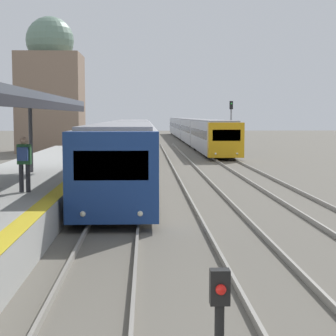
{
  "coord_description": "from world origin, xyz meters",
  "views": [
    {
      "loc": [
        0.93,
        -3.58,
        3.26
      ],
      "look_at": [
        1.68,
        14.71,
        1.55
      ],
      "focal_mm": 60.0,
      "sensor_mm": 36.0,
      "label": 1
    }
  ],
  "objects_px": {
    "train_far": "(191,129)",
    "signal_mast_far": "(231,120)",
    "signal_post_near": "(219,332)",
    "train_near": "(129,144)",
    "person_on_platform": "(24,160)"
  },
  "relations": [
    {
      "from": "train_far",
      "to": "signal_mast_far",
      "type": "distance_m",
      "value": 22.91
    },
    {
      "from": "signal_post_near",
      "to": "signal_mast_far",
      "type": "xyz_separation_m",
      "value": [
        6.69,
        42.87,
        1.81
      ]
    },
    {
      "from": "train_far",
      "to": "signal_post_near",
      "type": "bearing_deg",
      "value": -94.39
    },
    {
      "from": "train_near",
      "to": "signal_mast_far",
      "type": "bearing_deg",
      "value": 61.84
    },
    {
      "from": "person_on_platform",
      "to": "signal_post_near",
      "type": "bearing_deg",
      "value": -69.06
    },
    {
      "from": "train_far",
      "to": "signal_post_near",
      "type": "distance_m",
      "value": 65.88
    },
    {
      "from": "train_far",
      "to": "signal_post_near",
      "type": "height_order",
      "value": "train_far"
    },
    {
      "from": "signal_mast_far",
      "to": "person_on_platform",
      "type": "bearing_deg",
      "value": -109.41
    },
    {
      "from": "person_on_platform",
      "to": "signal_post_near",
      "type": "distance_m",
      "value": 12.29
    },
    {
      "from": "signal_post_near",
      "to": "signal_mast_far",
      "type": "bearing_deg",
      "value": 81.14
    },
    {
      "from": "train_far",
      "to": "signal_mast_far",
      "type": "height_order",
      "value": "signal_mast_far"
    },
    {
      "from": "person_on_platform",
      "to": "train_near",
      "type": "distance_m",
      "value": 16.03
    },
    {
      "from": "person_on_platform",
      "to": "signal_mast_far",
      "type": "distance_m",
      "value": 33.32
    },
    {
      "from": "person_on_platform",
      "to": "train_far",
      "type": "distance_m",
      "value": 55.05
    },
    {
      "from": "person_on_platform",
      "to": "signal_post_near",
      "type": "height_order",
      "value": "person_on_platform"
    }
  ]
}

